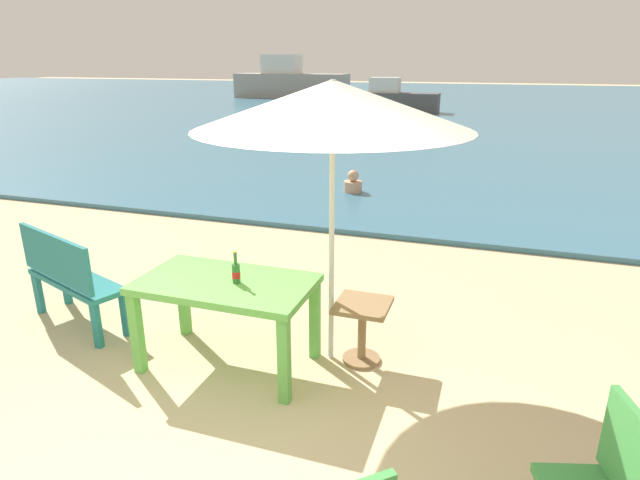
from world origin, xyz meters
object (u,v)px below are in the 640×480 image
picnic_table_green (226,293)px  bench_teal_center (68,274)px  side_table_wood (362,323)px  boat_sailboat (391,100)px  swimmer_person (353,183)px  patio_umbrella (333,105)px  boat_ferry (290,82)px  beer_bottle_amber (236,272)px

picnic_table_green → bench_teal_center: size_ratio=1.12×
side_table_wood → boat_sailboat: 21.84m
swimmer_person → boat_sailboat: size_ratio=0.10×
patio_umbrella → boat_sailboat: (-3.85, 21.48, -1.48)m
side_table_wood → swimmer_person: bearing=106.1°
patio_umbrella → swimmer_person: 6.02m
boat_sailboat → picnic_table_green: bearing=-82.0°
boat_ferry → bench_teal_center: bearing=-72.1°
swimmer_person → boat_ferry: 25.64m
picnic_table_green → boat_ferry: boat_ferry is taller
patio_umbrella → bench_teal_center: 2.96m
side_table_wood → boat_sailboat: size_ratio=0.13×
bench_teal_center → patio_umbrella: bearing=5.7°
swimmer_person → picnic_table_green: bearing=-84.6°
boat_ferry → boat_sailboat: bearing=-42.6°
bench_teal_center → boat_ferry: (-9.42, 29.14, 0.48)m
swimmer_person → boat_sailboat: 16.13m
boat_ferry → swimmer_person: bearing=-65.6°
side_table_wood → boat_ferry: size_ratio=0.07×
side_table_wood → boat_sailboat: (-4.12, 21.45, 0.28)m
beer_bottle_amber → boat_sailboat: bearing=98.3°
patio_umbrella → bench_teal_center: (-2.50, -0.25, -1.58)m
bench_teal_center → boat_ferry: boat_ferry is taller
swimmer_person → beer_bottle_amber: bearing=-83.6°
beer_bottle_amber → boat_ferry: boat_ferry is taller
boat_ferry → boat_sailboat: 10.96m
bench_teal_center → swimmer_person: bench_teal_center is taller
bench_teal_center → swimmer_person: size_ratio=3.05×
bench_teal_center → boat_sailboat: size_ratio=0.29×
side_table_wood → bench_teal_center: (-2.76, -0.28, 0.19)m
side_table_wood → bench_teal_center: size_ratio=0.43×
picnic_table_green → beer_bottle_amber: size_ratio=5.28×
side_table_wood → swimmer_person: 5.75m
picnic_table_green → patio_umbrella: 1.70m
patio_umbrella → side_table_wood: bearing=7.3°
patio_umbrella → beer_bottle_amber: bearing=-150.6°
patio_umbrella → swimmer_person: bearing=103.5°
swimmer_person → boat_ferry: size_ratio=0.06×
boat_ferry → boat_sailboat: boat_ferry is taller
side_table_wood → swimmer_person: side_table_wood is taller
bench_teal_center → boat_sailboat: bearing=93.6°
bench_teal_center → swimmer_person: (1.17, 5.81, -0.30)m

